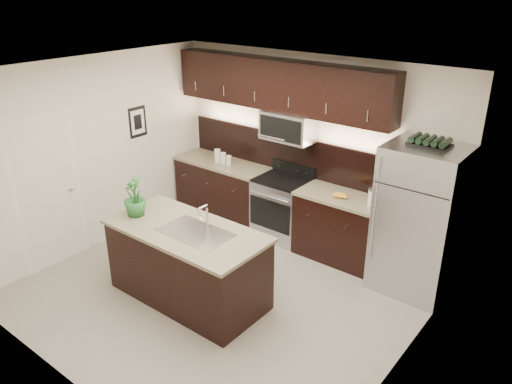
# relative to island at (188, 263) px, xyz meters

# --- Properties ---
(ground) EXTENTS (4.50, 4.50, 0.00)m
(ground) POSITION_rel_island_xyz_m (0.23, 0.28, -0.47)
(ground) COLOR gray
(ground) RESTS_ON ground
(room_walls) EXTENTS (4.52, 4.02, 2.71)m
(room_walls) POSITION_rel_island_xyz_m (0.12, 0.24, 1.22)
(room_walls) COLOR silver
(room_walls) RESTS_ON ground
(counter_run) EXTENTS (3.51, 0.65, 0.94)m
(counter_run) POSITION_rel_island_xyz_m (-0.22, 1.97, -0.00)
(counter_run) COLOR black
(counter_run) RESTS_ON ground
(upper_fixtures) EXTENTS (3.49, 0.40, 1.66)m
(upper_fixtures) POSITION_rel_island_xyz_m (-0.20, 2.12, 1.67)
(upper_fixtures) COLOR black
(upper_fixtures) RESTS_ON counter_run
(island) EXTENTS (1.96, 0.96, 0.94)m
(island) POSITION_rel_island_xyz_m (0.00, 0.00, 0.00)
(island) COLOR black
(island) RESTS_ON ground
(sink_faucet) EXTENTS (0.84, 0.50, 0.28)m
(sink_faucet) POSITION_rel_island_xyz_m (0.15, 0.01, 0.48)
(sink_faucet) COLOR silver
(sink_faucet) RESTS_ON island
(refrigerator) EXTENTS (0.90, 0.81, 1.87)m
(refrigerator) POSITION_rel_island_xyz_m (2.03, 1.91, 0.46)
(refrigerator) COLOR #B2B2B7
(refrigerator) RESTS_ON ground
(wine_rack) EXTENTS (0.46, 0.29, 0.11)m
(wine_rack) POSITION_rel_island_xyz_m (2.03, 1.91, 1.45)
(wine_rack) COLOR black
(wine_rack) RESTS_ON refrigerator
(plant) EXTENTS (0.35, 0.35, 0.49)m
(plant) POSITION_rel_island_xyz_m (-0.74, -0.11, 0.71)
(plant) COLOR #27632A
(plant) RESTS_ON island
(canisters) EXTENTS (0.31, 0.10, 0.21)m
(canisters) POSITION_rel_island_xyz_m (-1.16, 1.93, 0.56)
(canisters) COLOR silver
(canisters) RESTS_ON counter_run
(french_press) EXTENTS (0.11, 0.11, 0.31)m
(french_press) POSITION_rel_island_xyz_m (1.40, 1.92, 0.58)
(french_press) COLOR silver
(french_press) RESTS_ON counter_run
(bananas) EXTENTS (0.24, 0.20, 0.06)m
(bananas) POSITION_rel_island_xyz_m (0.91, 1.89, 0.50)
(bananas) COLOR gold
(bananas) RESTS_ON counter_run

